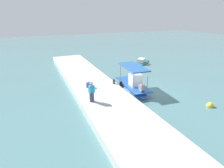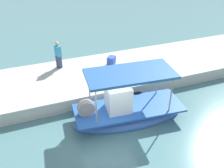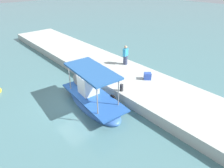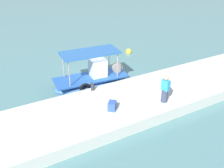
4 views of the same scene
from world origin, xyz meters
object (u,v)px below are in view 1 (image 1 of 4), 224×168
(main_fishing_boat, at_px, (133,86))
(moored_boat_near, at_px, (142,63))
(cargo_crate, at_px, (90,85))
(fisherman_near_bollard, at_px, (92,93))
(marker_buoy, at_px, (210,105))
(mooring_bollard, at_px, (114,82))

(main_fishing_boat, bearing_deg, moored_boat_near, 143.27)
(cargo_crate, relative_size, moored_boat_near, 0.10)
(main_fishing_boat, xyz_separation_m, fisherman_near_bollard, (2.28, -5.31, 1.02))
(marker_buoy, bearing_deg, mooring_bollard, -137.52)
(cargo_crate, bearing_deg, marker_buoy, 52.34)
(moored_boat_near, bearing_deg, main_fishing_boat, -36.73)
(mooring_bollard, height_order, moored_boat_near, mooring_bollard)
(cargo_crate, height_order, moored_boat_near, cargo_crate)
(main_fishing_boat, xyz_separation_m, mooring_bollard, (-0.85, -1.87, 0.49))
(main_fishing_boat, height_order, fisherman_near_bollard, main_fishing_boat)
(cargo_crate, xyz_separation_m, marker_buoy, (6.94, 8.99, -0.87))
(main_fishing_boat, distance_m, mooring_bollard, 2.11)
(main_fishing_boat, relative_size, moored_boat_near, 1.13)
(main_fishing_boat, xyz_separation_m, marker_buoy, (6.04, 4.44, -0.36))
(moored_boat_near, bearing_deg, mooring_bollard, -46.00)
(fisherman_near_bollard, relative_size, marker_buoy, 2.91)
(main_fishing_boat, relative_size, cargo_crate, 10.79)
(cargo_crate, bearing_deg, mooring_bollard, 88.93)
(mooring_bollard, bearing_deg, fisherman_near_bollard, -47.69)
(mooring_bollard, xyz_separation_m, marker_buoy, (6.89, 6.31, -0.86))
(main_fishing_boat, bearing_deg, mooring_bollard, -114.42)
(main_fishing_boat, distance_m, moored_boat_near, 11.85)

